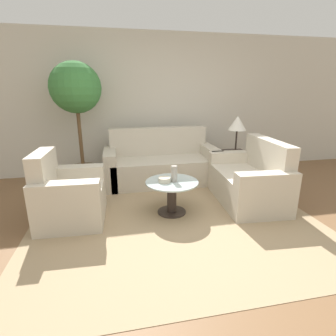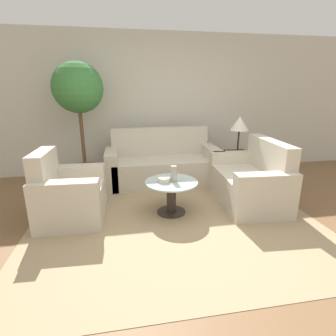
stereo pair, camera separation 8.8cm
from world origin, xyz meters
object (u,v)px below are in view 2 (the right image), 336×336
armchair (67,197)px  bowl (164,180)px  loveseat (252,182)px  sofa_main (162,165)px  potted_plant (79,97)px  table_lamp (240,124)px  vase (174,174)px  coffee_table (171,193)px

armchair → bowl: (1.21, -0.07, 0.18)m
loveseat → bowl: bearing=-78.8°
sofa_main → armchair: size_ratio=2.18×
armchair → potted_plant: (0.05, 1.39, 1.16)m
loveseat → table_lamp: (0.20, 0.97, 0.71)m
sofa_main → vase: (-0.05, -1.30, 0.25)m
loveseat → table_lamp: bearing=172.0°
coffee_table → vase: size_ratio=3.24×
loveseat → sofa_main: bearing=-130.9°
sofa_main → bowl: (-0.18, -1.29, 0.18)m
potted_plant → vase: potted_plant is taller
table_lamp → vase: bearing=-140.4°
loveseat → table_lamp: 1.22m
sofa_main → armchair: bearing=-138.7°
potted_plant → bowl: size_ratio=13.19×
armchair → bowl: size_ratio=5.82×
table_lamp → coffee_table: bearing=-141.3°
coffee_table → vase: vase is taller
coffee_table → table_lamp: bearing=38.7°
coffee_table → armchair: bearing=177.5°
sofa_main → vase: size_ratio=9.14×
sofa_main → bowl: size_ratio=12.68×
table_lamp → potted_plant: (-2.68, 0.32, 0.46)m
sofa_main → coffee_table: (-0.08, -1.28, -0.01)m
coffee_table → bowl: size_ratio=4.50×
sofa_main → armchair: (-1.39, -1.23, -0.00)m
sofa_main → bowl: sofa_main is taller
table_lamp → vase: 1.86m
armchair → table_lamp: size_ratio=1.43×
armchair → loveseat: 2.53m
loveseat → potted_plant: bearing=-113.7°
bowl → armchair: bearing=176.8°
sofa_main → table_lamp: 1.52m
vase → sofa_main: bearing=87.7°
armchair → loveseat: (2.53, 0.10, 0.00)m
potted_plant → vase: bearing=-48.7°
coffee_table → vase: 0.27m
loveseat → vase: size_ratio=6.52×
armchair → table_lamp: table_lamp is taller
armchair → loveseat: size_ratio=0.64×
armchair → vase: (1.34, -0.07, 0.25)m
sofa_main → coffee_table: size_ratio=2.82×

